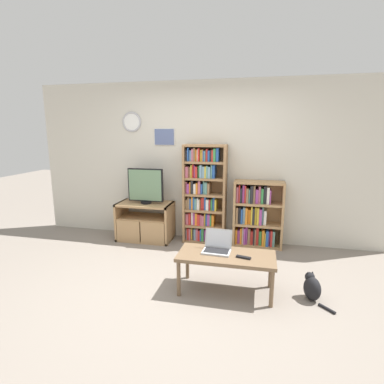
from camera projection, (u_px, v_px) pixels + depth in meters
The scene contains 10 objects.
ground_plane at pixel (175, 290), 3.48m from camera, with size 18.00×18.00×0.00m, color gray.
wall_back at pixel (204, 162), 4.94m from camera, with size 5.83×0.09×2.60m.
tv_stand at pixel (145, 221), 5.03m from camera, with size 0.91×0.51×0.63m.
television at pixel (146, 186), 4.89m from camera, with size 0.59×0.18×0.58m.
bookshelf_tall at pixel (203, 194), 4.86m from camera, with size 0.68×0.30×1.60m.
bookshelf_short at pixel (255, 215), 4.74m from camera, with size 0.77×0.30×1.05m.
coffee_table at pixel (226, 258), 3.37m from camera, with size 1.09×0.50×0.45m.
laptop at pixel (217, 246), 3.45m from camera, with size 0.33×0.27×0.24m.
remote_near_laptop at pixel (243, 257), 3.26m from camera, with size 0.17×0.08×0.02m.
cat at pixel (312, 287), 3.27m from camera, with size 0.32×0.39×0.30m.
Camera 1 is at (0.90, -3.06, 1.82)m, focal length 28.00 mm.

